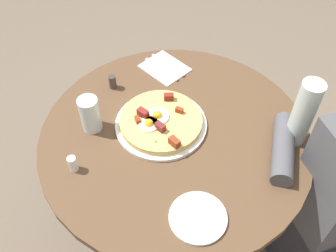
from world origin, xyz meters
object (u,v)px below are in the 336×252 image
at_px(water_glass, 90,114).
at_px(water_bottle, 303,113).
at_px(breakfast_pizza, 160,121).
at_px(pepper_shaker, 113,82).
at_px(dining_table, 174,164).
at_px(pizza_plate, 161,124).
at_px(fork, 168,65).
at_px(salt_shaker, 73,164).
at_px(bread_plate, 198,218).
at_px(knife, 161,69).

height_order(water_glass, water_bottle, water_bottle).
relative_size(breakfast_pizza, pepper_shaker, 5.18).
distance_m(dining_table, water_bottle, 0.50).
height_order(pizza_plate, fork, pizza_plate).
relative_size(dining_table, pepper_shaker, 16.85).
relative_size(pizza_plate, pepper_shaker, 5.78).
height_order(pizza_plate, breakfast_pizza, breakfast_pizza).
relative_size(breakfast_pizza, salt_shaker, 4.99).
distance_m(water_glass, salt_shaker, 0.18).
height_order(water_glass, pepper_shaker, water_glass).
bearing_deg(fork, bread_plate, 142.79).
height_order(pizza_plate, knife, pizza_plate).
xyz_separation_m(bread_plate, knife, (0.10, 0.65, 0.00)).
bearing_deg(salt_shaker, fork, 41.11).
bearing_deg(water_bottle, dining_table, 159.33).
bearing_deg(bread_plate, breakfast_pizza, 89.37).
distance_m(dining_table, knife, 0.38).
bearing_deg(fork, pepper_shaker, 76.03).
relative_size(fork, pepper_shaker, 3.27).
height_order(fork, pepper_shaker, pepper_shaker).
relative_size(water_glass, pepper_shaker, 2.39).
relative_size(knife, salt_shaker, 3.15).
bearing_deg(water_bottle, bread_plate, -156.96).
distance_m(knife, water_glass, 0.39).
xyz_separation_m(water_glass, salt_shaker, (-0.09, -0.16, -0.04)).
bearing_deg(breakfast_pizza, pepper_shaker, 115.13).
bearing_deg(pepper_shaker, breakfast_pizza, -64.87).
height_order(dining_table, breakfast_pizza, breakfast_pizza).
distance_m(pizza_plate, water_bottle, 0.47).
bearing_deg(salt_shaker, dining_table, 5.82).
bearing_deg(breakfast_pizza, water_glass, 163.55).
xyz_separation_m(fork, pepper_shaker, (-0.24, -0.05, 0.02)).
height_order(knife, salt_shaker, salt_shaker).
xyz_separation_m(water_glass, pepper_shaker, (0.11, 0.17, -0.04)).
bearing_deg(bread_plate, pepper_shaker, 100.09).
bearing_deg(water_glass, fork, 33.01).
bearing_deg(water_bottle, fork, 120.53).
relative_size(knife, water_bottle, 0.72).
bearing_deg(dining_table, water_glass, 155.33).
xyz_separation_m(fork, water_glass, (-0.35, -0.23, 0.06)).
relative_size(salt_shaker, pepper_shaker, 1.04).
xyz_separation_m(pizza_plate, breakfast_pizza, (-0.00, -0.00, 0.02)).
distance_m(dining_table, salt_shaker, 0.41).
bearing_deg(fork, pizza_plate, 131.10).
xyz_separation_m(dining_table, fork, (0.09, 0.35, 0.18)).
bearing_deg(pizza_plate, bread_plate, -90.91).
bearing_deg(pepper_shaker, dining_table, -63.23).
bearing_deg(pepper_shaker, water_bottle, -39.76).
distance_m(breakfast_pizza, bread_plate, 0.37).
bearing_deg(pizza_plate, pepper_shaker, 115.54).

